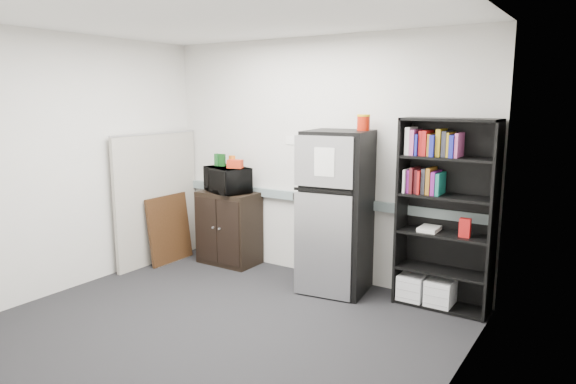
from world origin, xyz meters
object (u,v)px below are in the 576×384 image
Objects in this scene: cubicle_partition at (157,198)px; refrigerator at (338,212)px; bookshelf at (444,210)px; cabinet at (229,228)px; microwave at (227,180)px.

cubicle_partition is 0.95× the size of refrigerator.
bookshelf reaches higher than cubicle_partition.
cubicle_partition is at bearing -179.65° from refrigerator.
bookshelf is at bearing -0.15° from refrigerator.
cabinet is (0.79, 0.42, -0.36)m from cubicle_partition.
bookshelf is 3.32× the size of microwave.
refrigerator is (1.55, -0.08, 0.40)m from cabinet.
cubicle_partition is 1.80× the size of cabinet.
cubicle_partition is 2.37m from refrigerator.
bookshelf is at bearing 1.44° from cabinet.
microwave is at bearing 169.70° from refrigerator.
bookshelf is 1.08× the size of refrigerator.
bookshelf is at bearing 21.10° from microwave.
microwave is 0.33× the size of refrigerator.
microwave reaches higher than cabinet.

